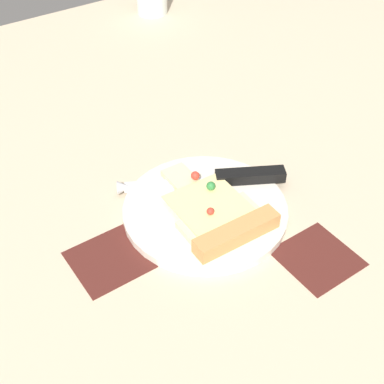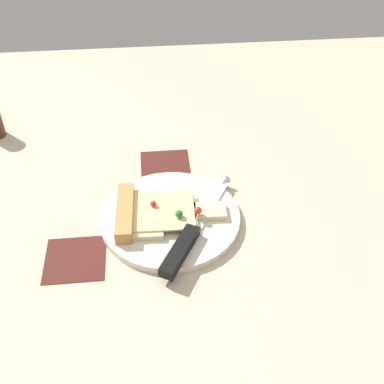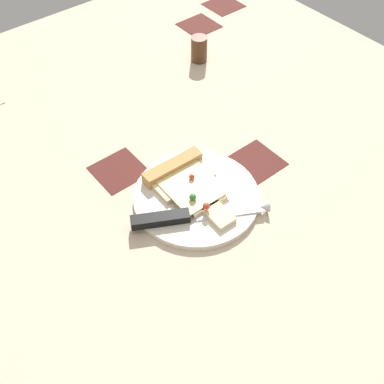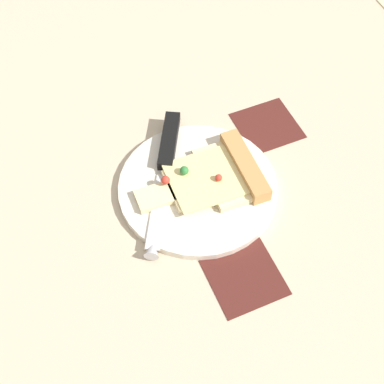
{
  "view_description": "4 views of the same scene",
  "coord_description": "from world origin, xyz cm",
  "px_view_note": "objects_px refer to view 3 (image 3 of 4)",
  "views": [
    {
      "loc": [
        38.07,
        41.79,
        50.36
      ],
      "look_at": [
        7.89,
        -1.7,
        3.15
      ],
      "focal_mm": 49.28,
      "sensor_mm": 36.0,
      "label": 1
    },
    {
      "loc": [
        -49.29,
        2.06,
        54.26
      ],
      "look_at": [
        9.78,
        -3.81,
        3.34
      ],
      "focal_mm": 44.92,
      "sensor_mm": 36.0,
      "label": 2
    },
    {
      "loc": [
        -28.82,
        -42.82,
        65.87
      ],
      "look_at": [
        5.7,
        -0.27,
        3.03
      ],
      "focal_mm": 44.95,
      "sensor_mm": 36.0,
      "label": 3
    },
    {
      "loc": [
        48.87,
        -19.05,
        65.96
      ],
      "look_at": [
        8.54,
        -1.64,
        2.69
      ],
      "focal_mm": 53.0,
      "sensor_mm": 36.0,
      "label": 4
    }
  ],
  "objects_px": {
    "knife": "(187,216)",
    "plate": "(196,196)",
    "pizza_slice": "(187,183)",
    "pepper_shaker": "(199,49)"
  },
  "relations": [
    {
      "from": "knife",
      "to": "plate",
      "type": "bearing_deg",
      "value": 154.39
    },
    {
      "from": "pizza_slice",
      "to": "pepper_shaker",
      "type": "bearing_deg",
      "value": -130.58
    },
    {
      "from": "pizza_slice",
      "to": "plate",
      "type": "bearing_deg",
      "value": 90.47
    },
    {
      "from": "pepper_shaker",
      "to": "plate",
      "type": "bearing_deg",
      "value": -130.35
    },
    {
      "from": "pizza_slice",
      "to": "pepper_shaker",
      "type": "distance_m",
      "value": 0.42
    },
    {
      "from": "plate",
      "to": "pepper_shaker",
      "type": "relative_size",
      "value": 3.7
    },
    {
      "from": "knife",
      "to": "pizza_slice",
      "type": "bearing_deg",
      "value": 170.42
    },
    {
      "from": "pepper_shaker",
      "to": "pizza_slice",
      "type": "bearing_deg",
      "value": -132.57
    },
    {
      "from": "plate",
      "to": "pizza_slice",
      "type": "xyz_separation_m",
      "value": [
        0.0,
        0.03,
        0.01
      ]
    },
    {
      "from": "pizza_slice",
      "to": "knife",
      "type": "bearing_deg",
      "value": 53.33
    }
  ]
}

